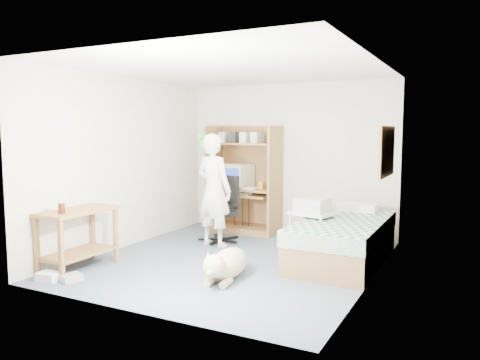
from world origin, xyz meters
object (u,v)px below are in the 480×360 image
at_px(bed, 343,240).
at_px(dog, 227,264).
at_px(printer_cart, 312,227).
at_px(computer_hutch, 245,184).
at_px(side_desk, 78,230).
at_px(person, 214,190).
at_px(office_chair, 222,218).

xyz_separation_m(bed, dog, (-1.01, -1.33, -0.11)).
relative_size(bed, printer_cart, 3.17).
relative_size(computer_hutch, bed, 0.89).
height_order(bed, side_desk, side_desk).
height_order(person, dog, person).
relative_size(dog, printer_cart, 1.75).
distance_m(computer_hutch, office_chair, 0.96).
relative_size(side_desk, dog, 0.89).
distance_m(side_desk, dog, 1.93).
distance_m(side_desk, office_chair, 2.27).
height_order(computer_hutch, person, computer_hutch).
distance_m(office_chair, person, 0.57).
height_order(bed, office_chair, office_chair).
distance_m(computer_hutch, side_desk, 3.08).
height_order(dog, printer_cart, printer_cart).
bearing_deg(dog, person, 119.03).
height_order(side_desk, dog, side_desk).
xyz_separation_m(side_desk, person, (0.91, 1.79, 0.35)).
bearing_deg(side_desk, printer_cart, 36.73).
relative_size(computer_hutch, printer_cart, 2.82).
bearing_deg(office_chair, person, -70.90).
height_order(computer_hutch, bed, computer_hutch).
distance_m(bed, side_desk, 3.39).
distance_m(bed, printer_cart, 0.44).
xyz_separation_m(office_chair, person, (0.04, -0.30, 0.48)).
height_order(office_chair, person, person).
distance_m(computer_hutch, person, 1.15).
xyz_separation_m(office_chair, dog, (0.97, -1.61, -0.18)).
distance_m(dog, printer_cart, 1.47).
bearing_deg(person, computer_hutch, -75.16).
bearing_deg(printer_cart, computer_hutch, 156.87).
height_order(side_desk, office_chair, office_chair).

